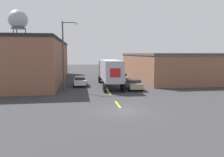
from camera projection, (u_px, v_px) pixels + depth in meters
The scene contains 10 objects.
ground_plane at pixel (122, 111), 19.15m from camera, with size 160.00×160.00×0.00m, color #333335.
road_centerline at pixel (109, 93), 27.90m from camera, with size 0.20×15.89×0.01m.
warehouse_left at pixel (31, 61), 39.24m from camera, with size 11.34×29.28×7.32m.
warehouse_right at pixel (168, 66), 42.92m from camera, with size 13.95×22.92×5.02m.
semi_truck at pixel (109, 70), 33.14m from camera, with size 2.89×12.60×4.03m.
parked_car_right_far at pixel (121, 77), 39.06m from camera, with size 2.02×4.28×1.44m.
parked_car_right_mid at pixel (133, 84), 30.20m from camera, with size 2.02×4.28×1.44m.
parked_car_left_far at pixel (80, 81), 33.68m from camera, with size 2.02×4.28×1.44m.
water_tower at pixel (18, 20), 66.36m from camera, with size 5.78×5.78×18.14m.
street_lamp at pixel (65, 52), 29.02m from camera, with size 2.24×0.32×9.18m.
Camera 1 is at (-3.62, -18.37, 5.01)m, focal length 35.00 mm.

